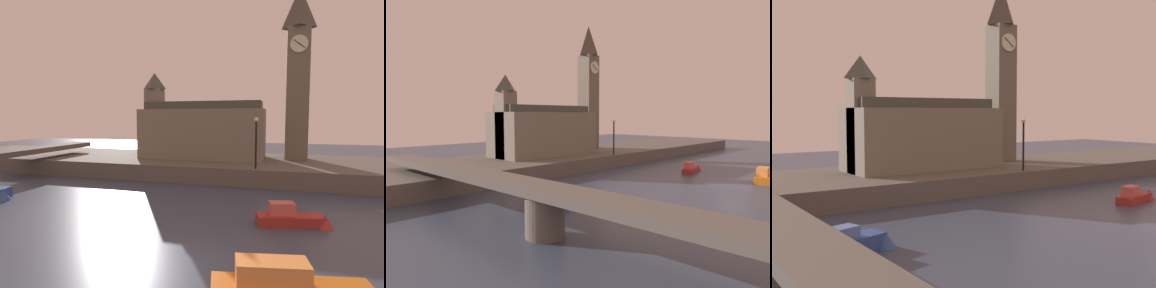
% 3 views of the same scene
% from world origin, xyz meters
% --- Properties ---
extents(ground_plane, '(120.00, 120.00, 0.00)m').
position_xyz_m(ground_plane, '(0.00, 0.00, 0.00)').
color(ground_plane, '#384256').
extents(far_embankment, '(70.00, 12.00, 1.50)m').
position_xyz_m(far_embankment, '(0.00, 20.00, 0.75)').
color(far_embankment, '#5B544C').
rests_on(far_embankment, ground).
extents(clock_tower, '(2.36, 2.40, 16.90)m').
position_xyz_m(clock_tower, '(5.27, 21.86, 10.27)').
color(clock_tower, '#6B6051').
rests_on(clock_tower, far_embankment).
extents(parliament_hall, '(12.69, 5.31, 9.01)m').
position_xyz_m(parliament_hall, '(-4.44, 20.48, 4.40)').
color(parliament_hall, slate).
rests_on(parliament_hall, far_embankment).
extents(streetlamp, '(0.36, 0.36, 4.21)m').
position_xyz_m(streetlamp, '(1.88, 14.71, 4.10)').
color(streetlamp, black).
rests_on(streetlamp, far_embankment).
extents(boat_dinghy_red, '(4.14, 1.90, 1.33)m').
position_xyz_m(boat_dinghy_red, '(4.73, 6.07, 0.38)').
color(boat_dinghy_red, maroon).
rests_on(boat_dinghy_red, ground).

